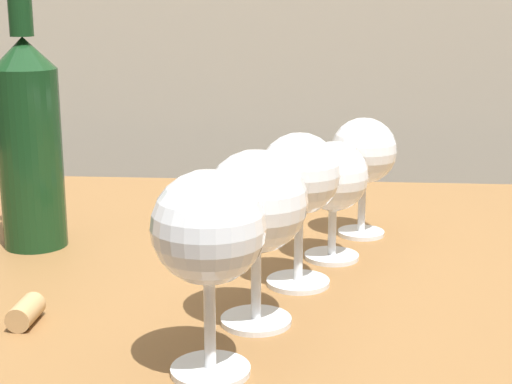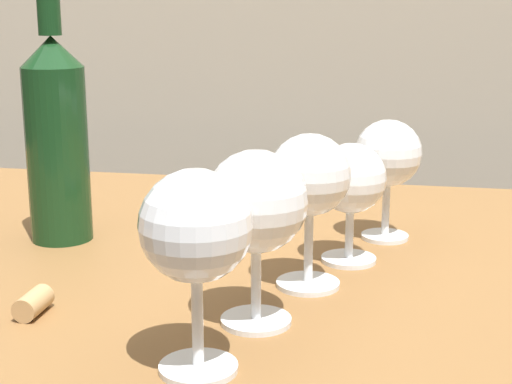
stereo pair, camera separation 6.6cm
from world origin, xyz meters
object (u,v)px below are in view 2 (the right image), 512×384
object	(u,v)px
wine_glass_chardonnay	(256,204)
wine_glass_pinot	(351,181)
wine_glass_amber	(388,156)
cork	(33,303)
wine_glass_rose	(196,229)
wine_glass_cabernet	(310,180)
wine_bottle	(56,134)

from	to	relation	value
wine_glass_chardonnay	wine_glass_pinot	distance (m)	0.20
wine_glass_amber	cork	distance (m)	0.43
wine_glass_rose	cork	world-z (taller)	wine_glass_rose
wine_glass_rose	wine_glass_cabernet	bearing A→B (deg)	72.70
wine_glass_amber	wine_bottle	size ratio (longest dim) A/B	0.44
wine_glass_amber	wine_bottle	distance (m)	0.38
wine_glass_rose	wine_glass_amber	world-z (taller)	wine_glass_rose
wine_glass_pinot	cork	world-z (taller)	wine_glass_pinot
wine_glass_chardonnay	wine_glass_cabernet	xyz separation A→B (m)	(0.03, 0.10, 0.00)
wine_bottle	wine_glass_pinot	bearing A→B (deg)	-3.41
wine_glass_pinot	wine_glass_amber	xyz separation A→B (m)	(0.04, 0.09, 0.01)
wine_bottle	wine_glass_rose	bearing A→B (deg)	-50.78
wine_glass_cabernet	wine_glass_pinot	bearing A→B (deg)	67.43
wine_glass_chardonnay	wine_glass_cabernet	size ratio (longest dim) A/B	1.01
wine_glass_rose	wine_glass_pinot	distance (m)	0.30
wine_glass_cabernet	wine_glass_pinot	size ratio (longest dim) A/B	1.18
wine_glass_pinot	cork	distance (m)	0.35
wine_glass_cabernet	wine_bottle	xyz separation A→B (m)	(-0.31, 0.10, 0.02)
wine_glass_rose	wine_glass_chardonnay	distance (m)	0.10
wine_glass_cabernet	wine_glass_rose	bearing A→B (deg)	-107.30
wine_bottle	cork	size ratio (longest dim) A/B	7.71
wine_glass_pinot	wine_glass_amber	size ratio (longest dim) A/B	0.91
cork	wine_bottle	bearing A→B (deg)	107.71
wine_glass_cabernet	cork	xyz separation A→B (m)	(-0.24, -0.12, -0.10)
wine_glass_pinot	wine_glass_rose	bearing A→B (deg)	-108.90
wine_glass_amber	cork	bearing A→B (deg)	-136.36
wine_glass_chardonnay	wine_glass_pinot	bearing A→B (deg)	69.34
wine_glass_rose	cork	xyz separation A→B (m)	(-0.17, 0.08, -0.10)
wine_glass_rose	wine_bottle	size ratio (longest dim) A/B	0.49
wine_bottle	cork	xyz separation A→B (m)	(0.07, -0.22, -0.12)
wine_glass_chardonnay	wine_bottle	world-z (taller)	wine_bottle
wine_glass_chardonnay	wine_glass_cabernet	bearing A→B (deg)	70.98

